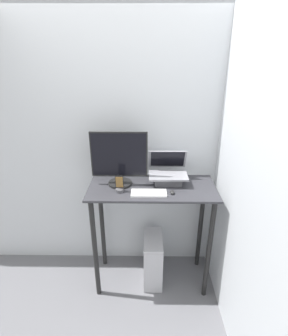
% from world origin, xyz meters
% --- Properties ---
extents(ground_plane, '(12.00, 12.00, 0.00)m').
position_xyz_m(ground_plane, '(0.00, 0.00, 0.00)').
color(ground_plane, slate).
extents(wall_back, '(6.00, 0.05, 2.60)m').
position_xyz_m(wall_back, '(0.00, 0.59, 1.30)').
color(wall_back, silver).
rests_on(wall_back, ground_plane).
extents(wall_side_right, '(0.05, 6.00, 2.60)m').
position_xyz_m(wall_side_right, '(0.65, 0.00, 1.30)').
color(wall_side_right, silver).
rests_on(wall_side_right, ground_plane).
extents(desk, '(1.12, 0.50, 1.06)m').
position_xyz_m(desk, '(0.00, 0.25, 0.83)').
color(desk, '#333338').
rests_on(desk, ground_plane).
extents(laptop, '(0.34, 0.29, 0.28)m').
position_xyz_m(laptop, '(0.14, 0.34, 1.14)').
color(laptop, '#4C4C51').
rests_on(laptop, desk).
extents(monitor, '(0.49, 0.21, 0.48)m').
position_xyz_m(monitor, '(-0.29, 0.30, 1.29)').
color(monitor, black).
rests_on(monitor, desk).
extents(keyboard, '(0.30, 0.13, 0.02)m').
position_xyz_m(keyboard, '(-0.03, 0.12, 1.07)').
color(keyboard, white).
rests_on(keyboard, desk).
extents(mouse, '(0.04, 0.06, 0.03)m').
position_xyz_m(mouse, '(0.17, 0.13, 1.08)').
color(mouse, '#262626').
rests_on(mouse, desk).
extents(cell_phone, '(0.07, 0.07, 0.15)m').
position_xyz_m(cell_phone, '(-0.28, 0.16, 1.11)').
color(cell_phone, '#4C4C51').
rests_on(cell_phone, desk).
extents(computer_tower, '(0.18, 0.39, 0.50)m').
position_xyz_m(computer_tower, '(0.02, 0.25, 0.25)').
color(computer_tower, silver).
rests_on(computer_tower, ground_plane).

